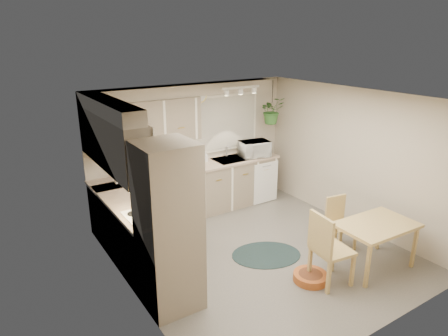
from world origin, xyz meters
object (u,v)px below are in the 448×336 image
Objects in this scene: dining_table at (374,245)px; braided_rug at (266,255)px; chair_back at (342,224)px; chair_left at (333,248)px; pet_bed at (310,277)px; microwave at (254,147)px.

dining_table reaches higher than braided_rug.
chair_back reaches higher than dining_table.
chair_left reaches higher than pet_bed.
microwave reaches higher than pet_bed.
braided_rug is at bearing 135.47° from dining_table.
chair_back reaches higher than pet_bed.
dining_table is 1.08m from pet_bed.
microwave is (1.02, 2.67, 1.08)m from pet_bed.
microwave is at bearing 69.13° from pet_bed.
chair_left reaches higher than chair_back.
braided_rug is 2.40m from microwave.
chair_left is 1.83× the size of microwave.
dining_table reaches higher than pet_bed.
dining_table is 1.33× the size of chair_back.
chair_left is at bearing -74.02° from braided_rug.
microwave is at bearing 89.87° from dining_table.
chair_left is 0.97× the size of braided_rug.
dining_table is 1.94× the size of microwave.
chair_back is at bearing -22.18° from braided_rug.
chair_back is (0.82, 0.56, -0.11)m from chair_left.
dining_table is at bearing -44.53° from braided_rug.
dining_table is 1.06× the size of chair_left.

